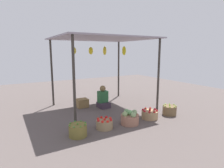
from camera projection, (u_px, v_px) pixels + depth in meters
The scene contains 9 objects.
ground_plane at pixel (103, 108), 6.58m from camera, with size 14.00×14.00×0.00m, color #5A4F4C.
market_stall_structure at pixel (102, 43), 6.20m from camera, with size 3.12×2.72×2.40m.
vendor_person at pixel (103, 99), 6.60m from camera, with size 0.36×0.44×0.78m.
basket_green_chilies at pixel (78, 130), 4.36m from camera, with size 0.42×0.42×0.32m.
basket_red_tomatoes at pixel (105, 124), 4.80m from camera, with size 0.43×0.43×0.29m.
basket_cabbages at pixel (130, 118), 5.09m from camera, with size 0.49×0.49×0.40m.
basket_red_apples at pixel (150, 114), 5.53m from camera, with size 0.48×0.48×0.29m.
basket_limes at pixel (169, 110), 5.84m from camera, with size 0.42×0.42×0.32m.
wooden_crate_near_vendor at pixel (82, 103), 6.65m from camera, with size 0.39×0.34×0.30m, color olive.
Camera 1 is at (-2.89, -5.65, 1.96)m, focal length 30.01 mm.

